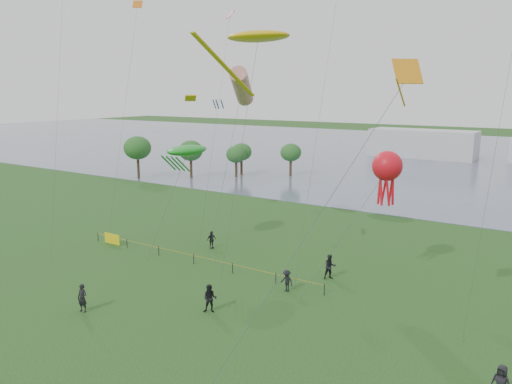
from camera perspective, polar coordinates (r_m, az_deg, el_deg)
The scene contains 16 objects.
ground_plane at distance 27.00m, azimuth -12.47°, elevation -20.61°, with size 400.00×400.00×0.00m, color #183C13.
lake at distance 117.77m, azimuth 24.69°, elevation 3.48°, with size 400.00×120.00×0.08m, color slate.
pavilion_left at distance 114.93m, azimuth 18.51°, elevation 5.26°, with size 22.00×8.00×6.00m, color silver.
trees at distance 83.76m, azimuth -5.90°, elevation 4.69°, with size 23.89×19.91×7.00m.
fence at distance 46.37m, azimuth -12.96°, elevation -5.98°, with size 24.07×0.07×1.05m.
spectator_a at distance 33.36m, azimuth -5.28°, elevation -12.04°, with size 0.92×0.72×1.89m, color black.
spectator_b at distance 36.55m, azimuth 3.54°, elevation -10.09°, with size 1.04×0.60×1.61m, color black.
spectator_c at distance 46.20m, azimuth -5.12°, elevation -5.45°, with size 0.96×0.40×1.63m, color black.
spectator_d at distance 27.25m, azimuth 26.21°, elevation -19.03°, with size 0.89×0.58×1.83m, color black.
spectator_f at distance 35.19m, azimuth -19.23°, elevation -11.37°, with size 0.69×0.45×1.89m, color black.
spectator_g at distance 39.14m, azimuth 8.45°, elevation -8.46°, with size 0.94×0.74×1.94m, color black.
kite_stingray at distance 39.45m, azimuth 0.13°, elevation 17.27°, with size 5.28×10.13×18.70m.
kite_windsock at distance 46.97m, azimuth -1.64°, elevation 11.95°, with size 4.13×8.95×16.46m.
kite_creature at distance 44.84m, azimuth -7.91°, elevation 4.73°, with size 2.53×6.92×9.52m.
kite_octopus at distance 37.79m, azimuth 14.76°, elevation 2.79°, with size 4.45×8.46×9.96m.
kite_delta at distance 24.97m, azimuth 15.75°, elevation 11.16°, with size 5.27×14.78×15.77m.
Camera 1 is at (16.74, -15.71, 14.21)m, focal length 35.00 mm.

